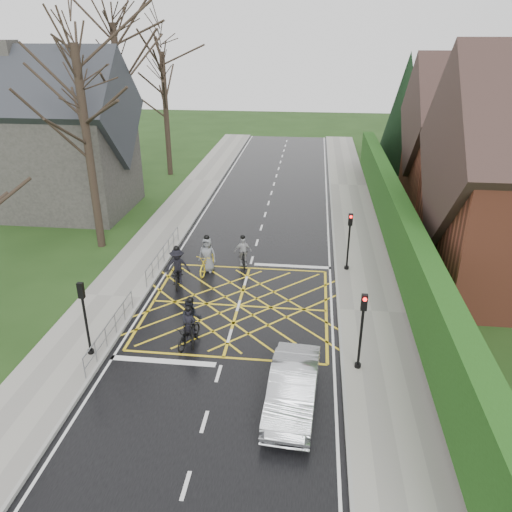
% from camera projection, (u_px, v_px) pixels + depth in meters
% --- Properties ---
extents(ground, '(120.00, 120.00, 0.00)m').
position_uv_depth(ground, '(238.00, 306.00, 22.90)').
color(ground, '#1A3311').
rests_on(ground, ground).
extents(road, '(9.00, 80.00, 0.01)m').
position_uv_depth(road, '(238.00, 306.00, 22.90)').
color(road, black).
rests_on(road, ground).
extents(sidewalk_right, '(3.00, 80.00, 0.15)m').
position_uv_depth(sidewalk_right, '(371.00, 312.00, 22.24)').
color(sidewalk_right, gray).
rests_on(sidewalk_right, ground).
extents(sidewalk_left, '(3.00, 80.00, 0.15)m').
position_uv_depth(sidewalk_left, '(113.00, 297.00, 23.50)').
color(sidewalk_left, gray).
rests_on(sidewalk_left, ground).
extents(stone_wall, '(0.50, 38.00, 0.70)m').
position_uv_depth(stone_wall, '(394.00, 254.00, 27.37)').
color(stone_wall, slate).
rests_on(stone_wall, ground).
extents(hedge, '(0.90, 38.00, 2.80)m').
position_uv_depth(hedge, '(398.00, 224.00, 26.65)').
color(hedge, '#1A3B10').
rests_on(hedge, stone_wall).
extents(house_far, '(9.80, 8.80, 10.30)m').
position_uv_depth(house_far, '(477.00, 140.00, 35.84)').
color(house_far, brown).
rests_on(house_far, ground).
extents(conifer, '(4.60, 4.60, 10.00)m').
position_uv_depth(conifer, '(404.00, 113.00, 43.23)').
color(conifer, black).
rests_on(conifer, ground).
extents(church, '(8.80, 7.80, 11.00)m').
position_uv_depth(church, '(63.00, 139.00, 33.13)').
color(church, '#2D2B28').
rests_on(church, ground).
extents(tree_near, '(9.24, 9.24, 11.44)m').
position_uv_depth(tree_near, '(83.00, 107.00, 26.00)').
color(tree_near, black).
rests_on(tree_near, ground).
extents(tree_mid, '(10.08, 10.08, 12.48)m').
position_uv_depth(tree_mid, '(118.00, 78.00, 33.04)').
color(tree_mid, black).
rests_on(tree_mid, ground).
extents(tree_far, '(8.40, 8.40, 10.40)m').
position_uv_depth(tree_far, '(164.00, 88.00, 40.80)').
color(tree_far, black).
rests_on(tree_far, ground).
extents(railing_south, '(0.05, 5.04, 1.03)m').
position_uv_depth(railing_south, '(110.00, 326.00, 19.90)').
color(railing_south, slate).
rests_on(railing_south, ground).
extents(railing_north, '(0.05, 6.04, 1.03)m').
position_uv_depth(railing_north, '(163.00, 251.00, 26.68)').
color(railing_north, slate).
rests_on(railing_north, ground).
extents(traffic_light_ne, '(0.24, 0.31, 3.21)m').
position_uv_depth(traffic_light_ne, '(349.00, 242.00, 25.48)').
color(traffic_light_ne, black).
rests_on(traffic_light_ne, ground).
extents(traffic_light_se, '(0.24, 0.31, 3.21)m').
position_uv_depth(traffic_light_se, '(361.00, 333.00, 17.88)').
color(traffic_light_se, black).
rests_on(traffic_light_se, ground).
extents(traffic_light_sw, '(0.24, 0.31, 3.21)m').
position_uv_depth(traffic_light_sw, '(86.00, 319.00, 18.68)').
color(traffic_light_sw, black).
rests_on(traffic_light_sw, ground).
extents(cyclist_rear, '(1.05, 1.85, 1.70)m').
position_uv_depth(cyclist_rear, '(189.00, 332.00, 19.93)').
color(cyclist_rear, black).
rests_on(cyclist_rear, ground).
extents(cyclist_back, '(1.13, 2.05, 1.98)m').
position_uv_depth(cyclist_back, '(191.00, 324.00, 20.08)').
color(cyclist_back, black).
rests_on(cyclist_back, ground).
extents(cyclist_mid, '(1.33, 2.22, 2.05)m').
position_uv_depth(cyclist_mid, '(178.00, 270.00, 24.57)').
color(cyclist_mid, black).
rests_on(cyclist_mid, ground).
extents(cyclist_front, '(1.00, 1.80, 1.73)m').
position_uv_depth(cyclist_front, '(243.00, 254.00, 26.59)').
color(cyclist_front, black).
rests_on(cyclist_front, ground).
extents(cyclist_lead, '(1.00, 2.19, 2.06)m').
position_uv_depth(cyclist_lead, '(207.00, 259.00, 25.85)').
color(cyclist_lead, gold).
rests_on(cyclist_lead, ground).
extents(car, '(1.81, 4.50, 1.46)m').
position_uv_depth(car, '(293.00, 388.00, 16.52)').
color(car, '#B0B3B7').
rests_on(car, ground).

